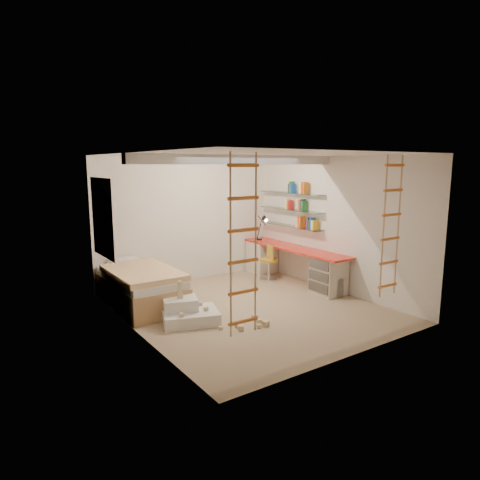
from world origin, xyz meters
TOP-DOWN VIEW (x-y plane):
  - floor at (0.00, 0.00)m, footprint 4.50×4.50m
  - ceiling_beam at (0.00, 0.30)m, footprint 4.00×0.18m
  - window_frame at (-1.97, 1.50)m, footprint 0.06×1.15m
  - window_blind at (-1.93, 1.50)m, footprint 0.02×1.00m
  - rope_ladder_left at (-1.35, -1.75)m, footprint 0.41×0.04m
  - rope_ladder_right at (1.35, -1.75)m, footprint 0.41×0.04m
  - waste_bin at (1.75, -0.34)m, footprint 0.28×0.28m
  - desk at (1.72, 0.86)m, footprint 0.56×2.80m
  - shelves at (1.87, 1.13)m, footprint 0.25×1.80m
  - bed at (-1.48, 1.23)m, footprint 1.02×2.00m
  - task_lamp at (1.67, 1.82)m, footprint 0.14×0.36m
  - swivel_chair at (1.40, 1.26)m, footprint 0.54×0.54m
  - play_platform at (-1.18, 0.03)m, footprint 1.02×0.90m
  - toy_blocks at (-0.82, -0.35)m, footprint 1.20×1.03m
  - books at (1.87, 1.13)m, footprint 0.14×0.70m

SIDE VIEW (x-z plane):
  - floor at x=0.00m, z-range 0.00..0.00m
  - play_platform at x=-1.18m, z-range -0.04..0.34m
  - waste_bin at x=1.75m, z-range 0.00..0.34m
  - toy_blocks at x=-0.82m, z-range -0.12..0.52m
  - swivel_chair at x=1.40m, z-range -0.10..0.65m
  - bed at x=-1.48m, z-range -0.02..0.67m
  - desk at x=1.72m, z-range 0.03..0.78m
  - task_lamp at x=1.67m, z-range 0.85..1.42m
  - shelves at x=1.87m, z-range 1.14..1.86m
  - rope_ladder_left at x=-1.35m, z-range 0.45..2.58m
  - rope_ladder_right at x=1.35m, z-range 0.45..2.58m
  - window_frame at x=-1.97m, z-range 0.88..2.23m
  - window_blind at x=-1.93m, z-range 0.95..2.15m
  - books at x=1.87m, z-range 1.12..2.04m
  - ceiling_beam at x=0.00m, z-range 2.44..2.60m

